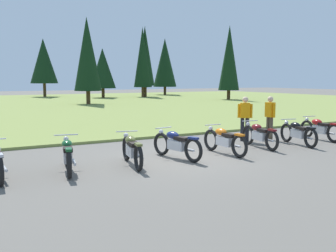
{
  "coord_description": "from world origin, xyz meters",
  "views": [
    {
      "loc": [
        -5.88,
        -9.77,
        2.33
      ],
      "look_at": [
        0.0,
        0.6,
        0.9
      ],
      "focal_mm": 42.11,
      "sensor_mm": 36.0,
      "label": 1
    }
  ],
  "objects_px": {
    "motorcycle_maroon": "(259,135)",
    "rider_in_hivis_vest": "(270,115)",
    "motorcycle_navy": "(176,144)",
    "motorcycle_olive": "(132,150)",
    "motorcycle_british_green": "(68,155)",
    "rider_checking_bike": "(245,116)",
    "motorcycle_black": "(298,133)",
    "motorcycle_orange": "(224,140)",
    "motorcycle_red": "(320,129)"
  },
  "relations": [
    {
      "from": "motorcycle_maroon",
      "to": "rider_in_hivis_vest",
      "type": "relative_size",
      "value": 1.25
    },
    {
      "from": "motorcycle_navy",
      "to": "motorcycle_maroon",
      "type": "distance_m",
      "value": 3.42
    },
    {
      "from": "motorcycle_olive",
      "to": "rider_in_hivis_vest",
      "type": "bearing_deg",
      "value": 13.46
    },
    {
      "from": "motorcycle_british_green",
      "to": "motorcycle_navy",
      "type": "relative_size",
      "value": 0.99
    },
    {
      "from": "motorcycle_olive",
      "to": "motorcycle_maroon",
      "type": "distance_m",
      "value": 4.95
    },
    {
      "from": "motorcycle_maroon",
      "to": "motorcycle_navy",
      "type": "bearing_deg",
      "value": -176.33
    },
    {
      "from": "motorcycle_olive",
      "to": "motorcycle_british_green",
      "type": "bearing_deg",
      "value": 175.01
    },
    {
      "from": "rider_checking_bike",
      "to": "motorcycle_black",
      "type": "bearing_deg",
      "value": -56.71
    },
    {
      "from": "motorcycle_british_green",
      "to": "motorcycle_orange",
      "type": "bearing_deg",
      "value": -0.63
    },
    {
      "from": "motorcycle_olive",
      "to": "motorcycle_navy",
      "type": "relative_size",
      "value": 1.0
    },
    {
      "from": "motorcycle_british_green",
      "to": "rider_in_hivis_vest",
      "type": "bearing_deg",
      "value": 9.73
    },
    {
      "from": "motorcycle_british_green",
      "to": "motorcycle_maroon",
      "type": "distance_m",
      "value": 6.64
    },
    {
      "from": "motorcycle_maroon",
      "to": "motorcycle_red",
      "type": "relative_size",
      "value": 1.0
    },
    {
      "from": "motorcycle_orange",
      "to": "rider_in_hivis_vest",
      "type": "relative_size",
      "value": 1.26
    },
    {
      "from": "rider_checking_bike",
      "to": "motorcycle_navy",
      "type": "bearing_deg",
      "value": -158.2
    },
    {
      "from": "motorcycle_olive",
      "to": "motorcycle_red",
      "type": "distance_m",
      "value": 8.12
    },
    {
      "from": "motorcycle_navy",
      "to": "motorcycle_black",
      "type": "height_order",
      "value": "same"
    },
    {
      "from": "motorcycle_olive",
      "to": "rider_in_hivis_vest",
      "type": "height_order",
      "value": "rider_in_hivis_vest"
    },
    {
      "from": "motorcycle_red",
      "to": "motorcycle_olive",
      "type": "bearing_deg",
      "value": -176.13
    },
    {
      "from": "motorcycle_maroon",
      "to": "rider_in_hivis_vest",
      "type": "height_order",
      "value": "rider_in_hivis_vest"
    },
    {
      "from": "motorcycle_british_green",
      "to": "motorcycle_maroon",
      "type": "bearing_deg",
      "value": 2.39
    },
    {
      "from": "motorcycle_olive",
      "to": "motorcycle_orange",
      "type": "bearing_deg",
      "value": 1.7
    },
    {
      "from": "motorcycle_british_green",
      "to": "rider_checking_bike",
      "type": "relative_size",
      "value": 1.24
    },
    {
      "from": "motorcycle_black",
      "to": "rider_in_hivis_vest",
      "type": "bearing_deg",
      "value": 90.67
    },
    {
      "from": "motorcycle_orange",
      "to": "motorcycle_red",
      "type": "distance_m",
      "value": 4.94
    },
    {
      "from": "motorcycle_red",
      "to": "rider_checking_bike",
      "type": "relative_size",
      "value": 1.26
    },
    {
      "from": "motorcycle_british_green",
      "to": "motorcycle_olive",
      "type": "bearing_deg",
      "value": -4.99
    },
    {
      "from": "motorcycle_olive",
      "to": "motorcycle_orange",
      "type": "distance_m",
      "value": 3.19
    },
    {
      "from": "motorcycle_orange",
      "to": "rider_checking_bike",
      "type": "height_order",
      "value": "rider_checking_bike"
    },
    {
      "from": "motorcycle_british_green",
      "to": "motorcycle_orange",
      "type": "height_order",
      "value": "same"
    },
    {
      "from": "motorcycle_orange",
      "to": "rider_checking_bike",
      "type": "relative_size",
      "value": 1.26
    },
    {
      "from": "motorcycle_olive",
      "to": "motorcycle_maroon",
      "type": "bearing_deg",
      "value": 4.93
    },
    {
      "from": "motorcycle_black",
      "to": "rider_in_hivis_vest",
      "type": "distance_m",
      "value": 1.48
    },
    {
      "from": "rider_checking_bike",
      "to": "motorcycle_red",
      "type": "bearing_deg",
      "value": -24.73
    },
    {
      "from": "motorcycle_british_green",
      "to": "motorcycle_olive",
      "type": "relative_size",
      "value": 0.99
    },
    {
      "from": "rider_checking_bike",
      "to": "motorcycle_olive",
      "type": "bearing_deg",
      "value": -161.93
    },
    {
      "from": "motorcycle_olive",
      "to": "motorcycle_black",
      "type": "bearing_deg",
      "value": 1.43
    },
    {
      "from": "motorcycle_british_green",
      "to": "rider_checking_bike",
      "type": "height_order",
      "value": "rider_checking_bike"
    },
    {
      "from": "motorcycle_olive",
      "to": "motorcycle_red",
      "type": "xyz_separation_m",
      "value": [
        8.11,
        0.55,
        0.0
      ]
    },
    {
      "from": "motorcycle_olive",
      "to": "motorcycle_navy",
      "type": "distance_m",
      "value": 1.53
    },
    {
      "from": "motorcycle_maroon",
      "to": "motorcycle_black",
      "type": "bearing_deg",
      "value": -9.51
    },
    {
      "from": "rider_checking_bike",
      "to": "rider_in_hivis_vest",
      "type": "relative_size",
      "value": 1.0
    },
    {
      "from": "motorcycle_british_green",
      "to": "motorcycle_navy",
      "type": "distance_m",
      "value": 3.22
    },
    {
      "from": "motorcycle_maroon",
      "to": "rider_checking_bike",
      "type": "xyz_separation_m",
      "value": [
        0.51,
        1.35,
        0.51
      ]
    },
    {
      "from": "motorcycle_british_green",
      "to": "motorcycle_black",
      "type": "relative_size",
      "value": 1.0
    },
    {
      "from": "motorcycle_black",
      "to": "motorcycle_olive",
      "type": "bearing_deg",
      "value": -178.57
    },
    {
      "from": "motorcycle_red",
      "to": "motorcycle_orange",
      "type": "bearing_deg",
      "value": -174.74
    },
    {
      "from": "motorcycle_navy",
      "to": "rider_in_hivis_vest",
      "type": "height_order",
      "value": "rider_in_hivis_vest"
    },
    {
      "from": "motorcycle_orange",
      "to": "motorcycle_red",
      "type": "xyz_separation_m",
      "value": [
        4.92,
        0.45,
        0.0
      ]
    },
    {
      "from": "motorcycle_black",
      "to": "motorcycle_british_green",
      "type": "bearing_deg",
      "value": -179.9
    }
  ]
}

